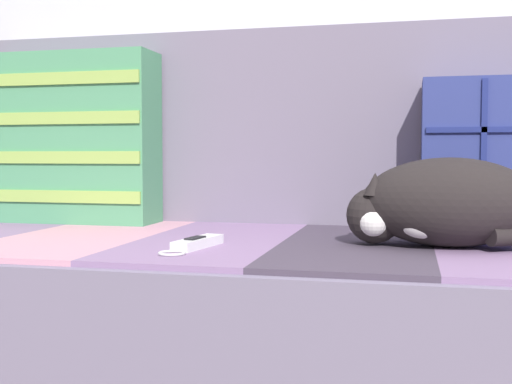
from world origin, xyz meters
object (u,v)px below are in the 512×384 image
Objects in this scene: game_remote_far at (196,243)px; couch at (357,338)px; throw_pillow_striped at (66,138)px; sleeping_cat at (440,205)px; throw_pillow_quilted at (510,156)px.

couch is at bearing 32.83° from game_remote_far.
game_remote_far is at bearing -37.78° from throw_pillow_striped.
couch is at bearing 159.12° from sleeping_cat.
sleeping_cat is 0.47m from game_remote_far.
throw_pillow_striped is (-0.77, 0.19, 0.42)m from couch.
throw_pillow_quilted is 1.95× the size of game_remote_far.
sleeping_cat reaches higher than game_remote_far.
throw_pillow_quilted is 0.31m from sleeping_cat.
throw_pillow_striped is at bearing 165.00° from sleeping_cat.
sleeping_cat is at bearing 15.71° from game_remote_far.
sleeping_cat is at bearing -122.48° from throw_pillow_quilted.
game_remote_far is (0.48, -0.37, -0.21)m from throw_pillow_striped.
couch is 0.89m from throw_pillow_striped.
couch is at bearing -13.75° from throw_pillow_striped.
throw_pillow_quilted is at bearing 31.79° from game_remote_far.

